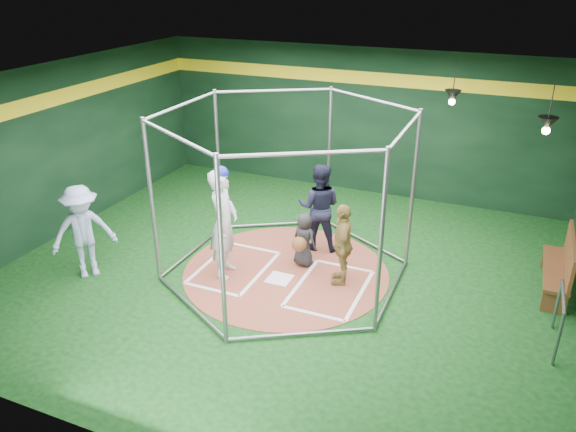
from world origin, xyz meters
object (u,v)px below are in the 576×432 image
at_px(batter_figure, 224,222).
at_px(umpire, 319,207).
at_px(visitor_leopard, 343,244).
at_px(dugout_bench, 562,264).

relative_size(batter_figure, umpire, 1.19).
bearing_deg(batter_figure, umpire, 53.74).
relative_size(visitor_leopard, dugout_bench, 0.87).
bearing_deg(batter_figure, visitor_leopard, 15.08).
height_order(umpire, dugout_bench, umpire).
bearing_deg(visitor_leopard, umpire, -159.05).
bearing_deg(visitor_leopard, dugout_bench, 92.22).
distance_m(umpire, dugout_bench, 4.43).
bearing_deg(dugout_bench, batter_figure, -162.63).
distance_m(batter_figure, visitor_leopard, 2.13).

